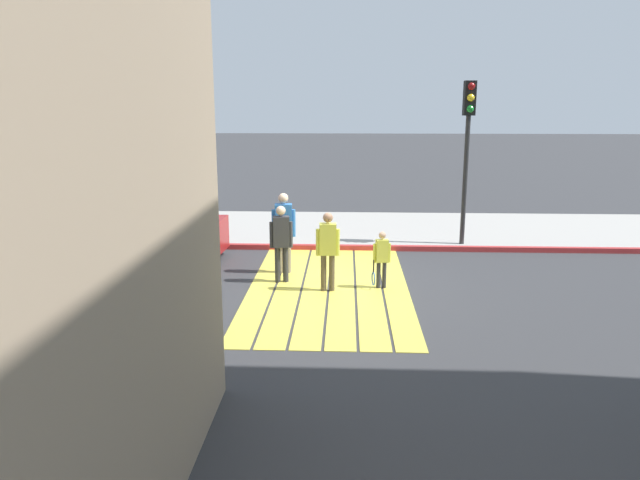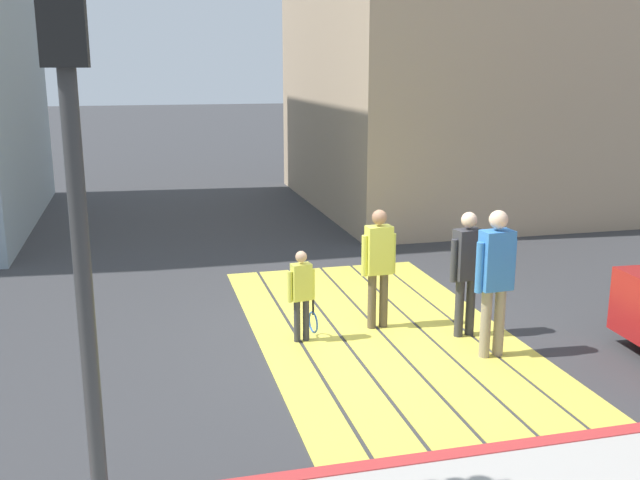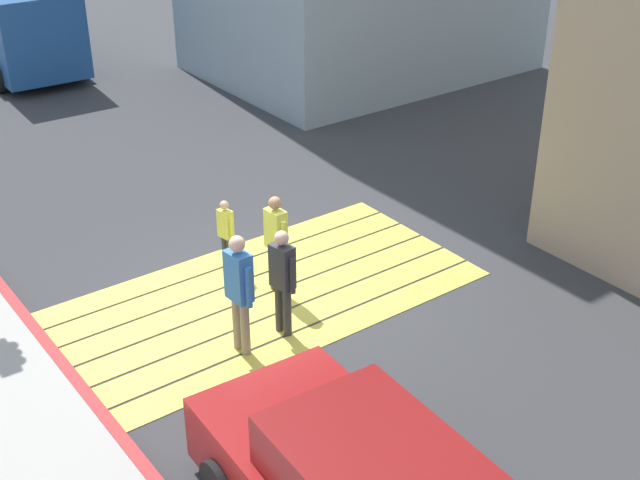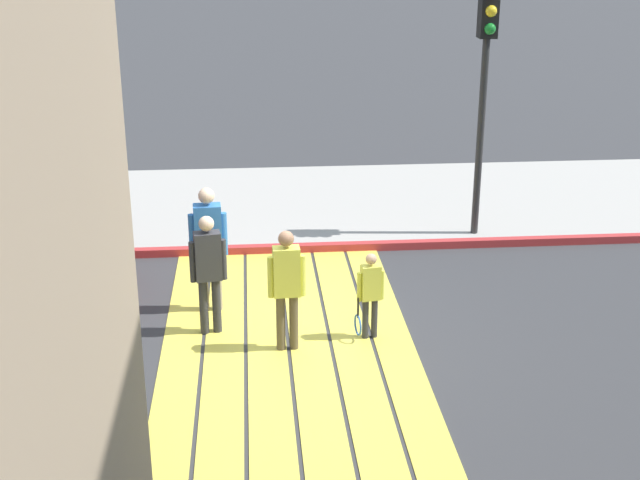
{
  "view_description": "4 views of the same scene",
  "coord_description": "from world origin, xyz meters",
  "px_view_note": "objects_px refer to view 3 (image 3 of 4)",
  "views": [
    {
      "loc": [
        11.76,
        0.34,
        3.76
      ],
      "look_at": [
        -0.26,
        -0.19,
        0.95
      ],
      "focal_mm": 33.64,
      "sensor_mm": 36.0,
      "label": 1
    },
    {
      "loc": [
        -8.46,
        2.97,
        3.41
      ],
      "look_at": [
        0.53,
        0.69,
        1.17
      ],
      "focal_mm": 40.48,
      "sensor_mm": 36.0,
      "label": 2
    },
    {
      "loc": [
        -6.02,
        -9.46,
        7.02
      ],
      "look_at": [
        0.69,
        -0.44,
        0.92
      ],
      "focal_mm": 48.12,
      "sensor_mm": 36.0,
      "label": 3
    },
    {
      "loc": [
        10.21,
        -0.43,
        5.24
      ],
      "look_at": [
        -0.69,
        0.48,
        1.16
      ],
      "focal_mm": 49.12,
      "sensor_mm": 36.0,
      "label": 4
    }
  ],
  "objects_px": {
    "pedestrian_adult_lead": "(276,238)",
    "pedestrian_adult_side": "(282,275)",
    "pedestrian_adult_trailing": "(239,286)",
    "van_down_street": "(16,22)",
    "pedestrian_child_with_racket": "(226,231)"
  },
  "relations": [
    {
      "from": "van_down_street",
      "to": "pedestrian_adult_trailing",
      "type": "bearing_deg",
      "value": -98.32
    },
    {
      "from": "van_down_street",
      "to": "pedestrian_child_with_racket",
      "type": "distance_m",
      "value": 12.58
    },
    {
      "from": "pedestrian_adult_trailing",
      "to": "pedestrian_child_with_racket",
      "type": "xyz_separation_m",
      "value": [
        1.04,
        2.09,
        -0.39
      ]
    },
    {
      "from": "pedestrian_adult_side",
      "to": "pedestrian_child_with_racket",
      "type": "relative_size",
      "value": 1.38
    },
    {
      "from": "pedestrian_adult_side",
      "to": "pedestrian_adult_trailing",
      "type": "bearing_deg",
      "value": -178.35
    },
    {
      "from": "pedestrian_adult_lead",
      "to": "pedestrian_adult_side",
      "type": "bearing_deg",
      "value": -119.47
    },
    {
      "from": "pedestrian_adult_lead",
      "to": "pedestrian_adult_side",
      "type": "distance_m",
      "value": 1.14
    },
    {
      "from": "pedestrian_adult_lead",
      "to": "pedestrian_adult_trailing",
      "type": "bearing_deg",
      "value": -141.46
    },
    {
      "from": "pedestrian_adult_lead",
      "to": "pedestrian_adult_side",
      "type": "xyz_separation_m",
      "value": [
        -0.56,
        -0.99,
        0.02
      ]
    },
    {
      "from": "van_down_street",
      "to": "pedestrian_adult_side",
      "type": "relative_size",
      "value": 3.22
    },
    {
      "from": "pedestrian_adult_lead",
      "to": "pedestrian_adult_side",
      "type": "relative_size",
      "value": 0.98
    },
    {
      "from": "pedestrian_adult_side",
      "to": "van_down_street",
      "type": "bearing_deg",
      "value": 84.41
    },
    {
      "from": "pedestrian_adult_trailing",
      "to": "pedestrian_adult_side",
      "type": "height_order",
      "value": "pedestrian_adult_trailing"
    },
    {
      "from": "pedestrian_adult_trailing",
      "to": "pedestrian_adult_side",
      "type": "xyz_separation_m",
      "value": [
        0.71,
        0.02,
        -0.09
      ]
    },
    {
      "from": "pedestrian_child_with_racket",
      "to": "pedestrian_adult_side",
      "type": "bearing_deg",
      "value": -99.1
    }
  ]
}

